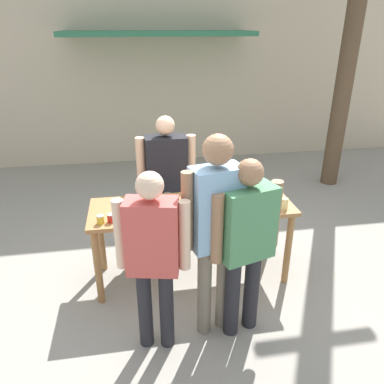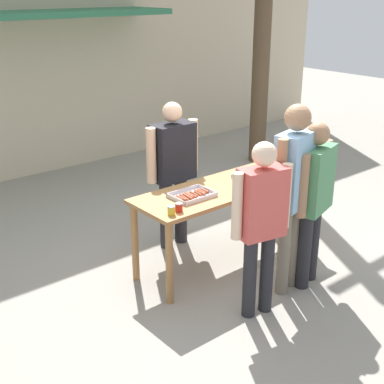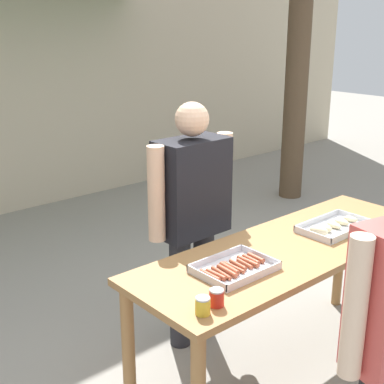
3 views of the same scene
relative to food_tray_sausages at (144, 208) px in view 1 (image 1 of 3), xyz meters
The scene contains 13 objects.
ground_plane 1.00m from the food_tray_sausages, ahead, with size 24.00×24.00×0.00m, color gray.
building_facade_back 4.26m from the food_tray_sausages, 83.09° to the left, with size 12.00×1.11×4.50m.
serving_table 0.50m from the food_tray_sausages, ahead, with size 2.06×0.69×0.86m.
food_tray_sausages is the anchor object (origin of this frame).
food_tray_buns 0.87m from the food_tray_sausages, ahead, with size 0.47×0.27×0.07m.
condiment_jar_mustard 0.46m from the food_tray_sausages, 152.71° to the right, with size 0.07×0.07×0.08m.
condiment_jar_ketchup 0.37m from the food_tray_sausages, 147.67° to the right, with size 0.07×0.07×0.08m.
beer_cup 1.39m from the food_tray_sausages, ahead, with size 0.08×0.08×0.11m.
person_server_behind_table 0.74m from the food_tray_sausages, 66.33° to the left, with size 0.68×0.26×1.64m.
person_customer_holding_hotdog 0.89m from the food_tray_sausages, 88.25° to the right, with size 0.57×0.30×1.60m.
person_customer_with_cup 1.15m from the food_tray_sausages, 46.63° to the right, with size 0.62×0.36×1.63m.
person_customer_waiting_in_line 0.98m from the food_tray_sausages, 55.21° to the right, with size 0.57×0.31×1.82m.
utility_pole 4.40m from the food_tray_sausages, 34.36° to the left, with size 1.10×0.27×5.35m.
Camera 1 is at (-0.56, -3.36, 2.54)m, focal length 35.00 mm.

